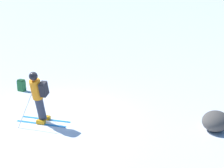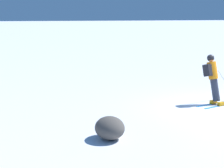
# 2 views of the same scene
# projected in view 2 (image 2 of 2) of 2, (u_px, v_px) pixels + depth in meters

# --- Properties ---
(ground_plane) EXTENTS (300.00, 300.00, 0.00)m
(ground_plane) POSITION_uv_depth(u_px,v_px,m) (223.00, 107.00, 13.39)
(ground_plane) COLOR white
(skier) EXTENTS (1.33, 1.79, 1.85)m
(skier) POSITION_uv_depth(u_px,v_px,m) (213.00, 76.00, 13.77)
(skier) COLOR #1E7AC6
(skier) RESTS_ON ground
(exposed_boulder_0) EXTENTS (0.94, 0.80, 0.61)m
(exposed_boulder_0) POSITION_uv_depth(u_px,v_px,m) (110.00, 128.00, 9.98)
(exposed_boulder_0) COLOR #4C4742
(exposed_boulder_0) RESTS_ON ground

